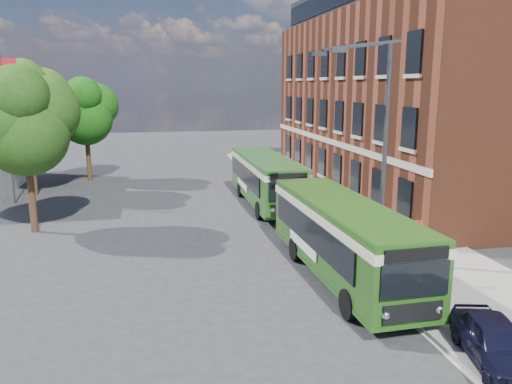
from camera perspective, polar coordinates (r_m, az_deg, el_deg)
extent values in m
plane|color=#29292B|center=(21.82, -1.04, -7.57)|extent=(120.00, 120.00, 0.00)
cube|color=gray|center=(31.05, 8.96, -1.55)|extent=(6.00, 48.00, 0.15)
cube|color=beige|center=(30.14, 3.51, -1.97)|extent=(0.12, 48.00, 0.01)
cube|color=brown|center=(36.79, 17.43, 9.52)|extent=(12.00, 26.00, 12.00)
cube|color=beige|center=(34.46, 8.31, 5.79)|extent=(0.12, 26.00, 0.35)
cylinder|color=#393B3E|center=(34.42, -26.52, 6.14)|extent=(0.10, 0.10, 9.00)
cube|color=red|center=(34.21, -26.44, 13.02)|extent=(0.90, 0.02, 0.60)
cylinder|color=#393B3E|center=(21.53, 13.85, -7.79)|extent=(0.44, 0.44, 0.30)
cylinder|color=#393B3E|center=(20.48, 14.47, 3.73)|extent=(0.18, 0.18, 9.00)
cube|color=#393B3E|center=(19.26, 12.55, 16.15)|extent=(2.58, 0.46, 0.37)
cube|color=#393B3E|center=(20.36, 11.12, 15.98)|extent=(2.58, 0.46, 0.37)
cube|color=#393B3E|center=(18.33, 9.48, 15.70)|extent=(0.55, 0.22, 0.16)
cube|color=#393B3E|center=(20.36, 7.22, 15.41)|extent=(0.55, 0.22, 0.16)
cylinder|color=#393B3E|center=(19.52, 17.86, -6.71)|extent=(0.08, 0.08, 2.50)
cube|color=red|center=(19.21, 18.07, -3.60)|extent=(0.35, 0.04, 0.35)
cube|color=#224F15|center=(19.42, 9.94, -4.76)|extent=(2.77, 10.24, 2.45)
cube|color=#224F15|center=(19.83, 9.81, -8.29)|extent=(2.81, 10.28, 0.14)
cube|color=black|center=(19.20, 6.08, -4.45)|extent=(0.31, 8.38, 1.10)
cube|color=black|center=(20.17, 12.98, -3.88)|extent=(0.31, 8.38, 1.10)
cube|color=beige|center=(19.20, 10.03, -2.41)|extent=(2.84, 10.30, 0.32)
cube|color=#224F15|center=(19.11, 10.07, -1.36)|extent=(2.67, 10.14, 0.12)
cube|color=black|center=(15.07, 17.70, -9.54)|extent=(2.15, 0.14, 1.05)
cube|color=black|center=(14.81, 17.91, -6.85)|extent=(2.00, 0.13, 0.38)
cube|color=black|center=(15.45, 17.48, -13.00)|extent=(1.90, 0.13, 0.55)
sphere|color=silver|center=(15.08, 14.58, -13.48)|extent=(0.26, 0.26, 0.26)
sphere|color=silver|center=(15.89, 20.14, -12.47)|extent=(0.26, 0.26, 0.26)
cube|color=black|center=(23.98, 5.18, -0.80)|extent=(2.00, 0.13, 0.90)
cube|color=white|center=(20.05, 5.34, -5.95)|extent=(0.13, 3.20, 0.45)
cylinder|color=black|center=(16.61, 10.52, -12.50)|extent=(0.31, 1.01, 1.00)
cylinder|color=black|center=(17.63, 17.64, -11.38)|extent=(0.31, 1.01, 1.00)
cylinder|color=black|center=(21.45, 4.51, -6.54)|extent=(0.31, 1.01, 1.00)
cylinder|color=black|center=(22.25, 10.29, -6.01)|extent=(0.31, 1.01, 1.00)
cube|color=#26561C|center=(31.01, 1.11, 1.80)|extent=(2.56, 10.50, 2.45)
cube|color=#26561C|center=(31.26, 1.10, -0.50)|extent=(2.60, 10.54, 0.14)
cube|color=black|center=(31.01, -1.32, 2.03)|extent=(0.13, 8.68, 1.10)
cube|color=black|center=(31.58, 3.25, 2.20)|extent=(0.13, 8.68, 1.10)
cube|color=beige|center=(30.87, 1.11, 3.30)|extent=(2.62, 10.56, 0.32)
cube|color=#26561C|center=(30.82, 1.12, 3.97)|extent=(2.46, 10.40, 0.12)
cube|color=black|center=(25.97, 3.76, 0.11)|extent=(2.15, 0.09, 1.05)
cube|color=black|center=(25.81, 3.78, 1.74)|extent=(2.00, 0.09, 0.38)
cube|color=black|center=(26.19, 3.73, -2.03)|extent=(1.90, 0.09, 0.55)
sphere|color=silver|center=(25.99, 1.91, -2.12)|extent=(0.26, 0.26, 0.26)
sphere|color=silver|center=(26.44, 5.49, -1.92)|extent=(0.26, 0.26, 0.26)
cube|color=black|center=(36.05, -0.80, 3.64)|extent=(2.00, 0.09, 0.90)
cube|color=white|center=(31.83, -1.57, 0.92)|extent=(0.06, 3.20, 0.45)
cylinder|color=black|center=(27.75, 0.36, -2.14)|extent=(0.29, 1.00, 1.00)
cylinder|color=black|center=(28.33, 4.99, -1.89)|extent=(0.29, 1.00, 1.00)
cylinder|color=black|center=(33.37, -1.81, 0.31)|extent=(0.29, 1.00, 1.00)
cylinder|color=black|center=(33.85, 2.09, 0.48)|extent=(0.29, 1.00, 1.00)
imported|color=black|center=(15.04, 25.72, -15.20)|extent=(2.30, 3.88, 1.24)
imported|color=black|center=(17.93, 19.13, -9.63)|extent=(0.62, 0.46, 1.54)
imported|color=black|center=(22.33, 15.39, -5.13)|extent=(0.79, 0.65, 1.49)
cylinder|color=#352213|center=(27.60, -24.24, -0.60)|extent=(0.36, 0.36, 3.55)
sphere|color=#1F3F10|center=(27.13, -24.84, 6.08)|extent=(4.20, 4.20, 4.20)
sphere|color=#1F3F10|center=(27.52, -23.09, 8.50)|extent=(3.55, 3.55, 3.55)
sphere|color=#1F3F10|center=(26.71, -26.76, 7.21)|extent=(3.23, 3.23, 3.23)
sphere|color=#1F3F10|center=(26.24, -25.59, 9.92)|extent=(2.91, 2.91, 2.91)
cylinder|color=#352213|center=(37.09, -24.13, 2.68)|extent=(0.36, 0.36, 3.85)
sphere|color=#2B4C12|center=(36.73, -24.61, 8.07)|extent=(4.55, 4.55, 4.55)
sphere|color=#2B4C12|center=(37.19, -23.20, 9.98)|extent=(3.85, 3.85, 3.85)
sphere|color=#2B4C12|center=(36.29, -26.14, 9.00)|extent=(3.50, 3.50, 3.50)
sphere|color=#2B4C12|center=(35.83, -25.20, 11.17)|extent=(3.15, 3.15, 3.15)
cylinder|color=#352213|center=(40.90, -18.59, 3.60)|extent=(0.36, 0.36, 3.40)
sphere|color=#13460C|center=(40.59, -18.88, 7.91)|extent=(4.01, 4.01, 4.01)
sphere|color=#13460C|center=(41.06, -17.80, 9.43)|extent=(3.40, 3.40, 3.40)
sphere|color=#13460C|center=(40.11, -20.03, 8.67)|extent=(3.09, 3.09, 3.09)
sphere|color=#13460C|center=(39.75, -19.20, 10.38)|extent=(2.78, 2.78, 2.78)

